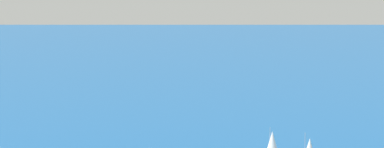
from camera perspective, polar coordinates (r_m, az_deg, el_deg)
The scene contains 1 object.
sailboat_outer_ring_a at distance 213.34m, azimuth 6.97°, elevation -6.15°, with size 5.68×8.51×10.58m.
Camera 1 is at (123.58, 69.64, 54.72)m, focal length 61.42 mm.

